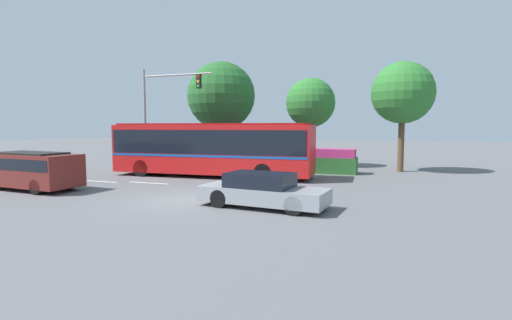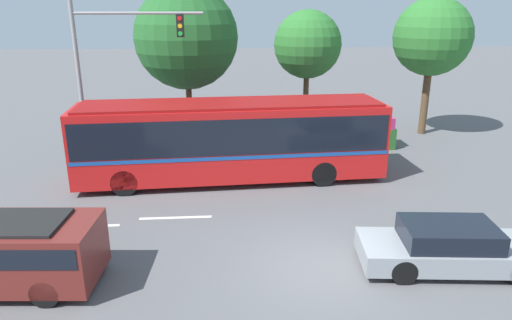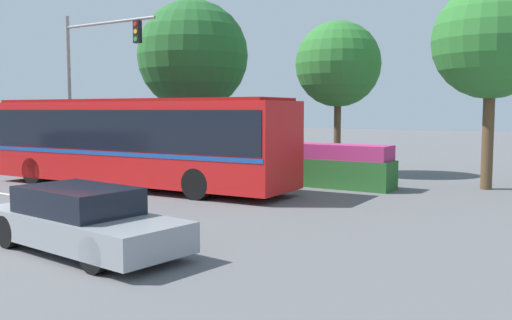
# 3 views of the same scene
# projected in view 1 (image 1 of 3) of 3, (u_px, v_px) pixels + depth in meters

# --- Properties ---
(ground_plane) EXTENTS (140.00, 140.00, 0.00)m
(ground_plane) POSITION_uv_depth(u_px,v_px,m) (184.00, 200.00, 15.55)
(ground_plane) COLOR #5B5B5E
(city_bus) EXTENTS (12.21, 3.28, 3.19)m
(city_bus) POSITION_uv_depth(u_px,v_px,m) (212.00, 146.00, 22.67)
(city_bus) COLOR red
(city_bus) RESTS_ON ground
(sedan_foreground) EXTENTS (4.95, 2.22, 1.28)m
(sedan_foreground) POSITION_uv_depth(u_px,v_px,m) (262.00, 191.00, 14.14)
(sedan_foreground) COLOR gray
(sedan_foreground) RESTS_ON ground
(suv_left_lane) EXTENTS (5.07, 2.31, 1.79)m
(suv_left_lane) POSITION_uv_depth(u_px,v_px,m) (31.00, 168.00, 18.04)
(suv_left_lane) COLOR maroon
(suv_left_lane) RESTS_ON ground
(traffic_light_pole) EXTENTS (5.34, 0.24, 6.95)m
(traffic_light_pole) POSITION_uv_depth(u_px,v_px,m) (160.00, 104.00, 26.15)
(traffic_light_pole) COLOR gray
(traffic_light_pole) RESTS_ON ground
(flowering_hedge) EXTENTS (10.85, 1.22, 1.57)m
(flowering_hedge) POSITION_uv_depth(u_px,v_px,m) (274.00, 160.00, 25.66)
(flowering_hedge) COLOR #286028
(flowering_hedge) RESTS_ON ground
(street_tree_left) EXTENTS (5.06, 5.06, 7.81)m
(street_tree_left) POSITION_uv_depth(u_px,v_px,m) (221.00, 96.00, 28.41)
(street_tree_left) COLOR brown
(street_tree_left) RESTS_ON ground
(street_tree_centre) EXTENTS (3.65, 3.65, 6.59)m
(street_tree_centre) POSITION_uv_depth(u_px,v_px,m) (311.00, 103.00, 28.18)
(street_tree_centre) COLOR brown
(street_tree_centre) RESTS_ON ground
(street_tree_right) EXTENTS (4.04, 4.04, 7.23)m
(street_tree_right) POSITION_uv_depth(u_px,v_px,m) (403.00, 93.00, 24.84)
(street_tree_right) COLOR brown
(street_tree_right) RESTS_ON ground
(lane_stripe_near) EXTENTS (2.40, 0.16, 0.01)m
(lane_stripe_near) POSITION_uv_depth(u_px,v_px,m) (149.00, 183.00, 20.20)
(lane_stripe_near) COLOR silver
(lane_stripe_near) RESTS_ON ground
(lane_stripe_mid) EXTENTS (2.40, 0.16, 0.01)m
(lane_stripe_mid) POSITION_uv_depth(u_px,v_px,m) (99.00, 181.00, 20.79)
(lane_stripe_mid) COLOR silver
(lane_stripe_mid) RESTS_ON ground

